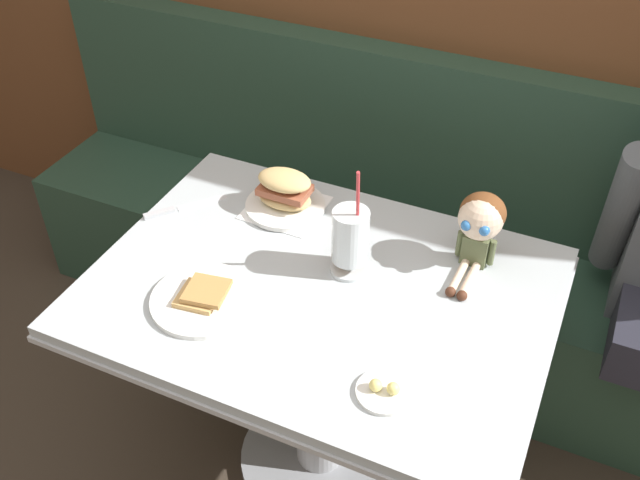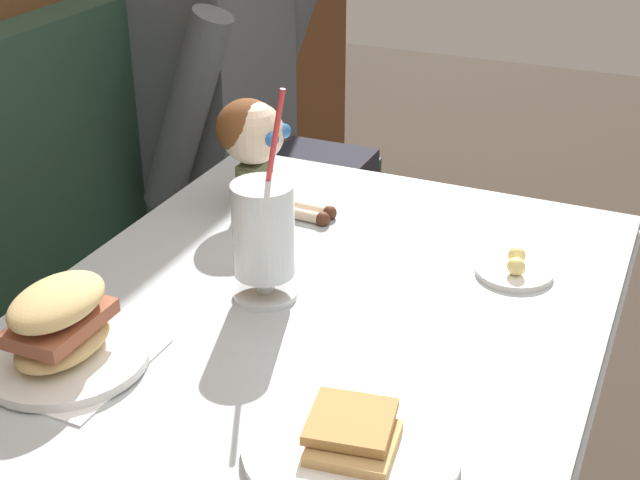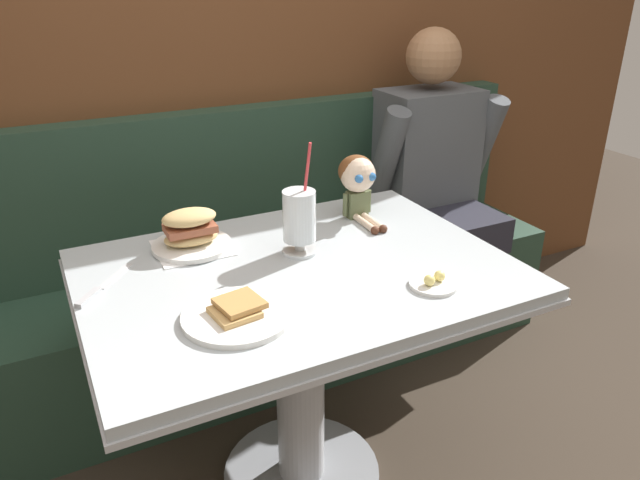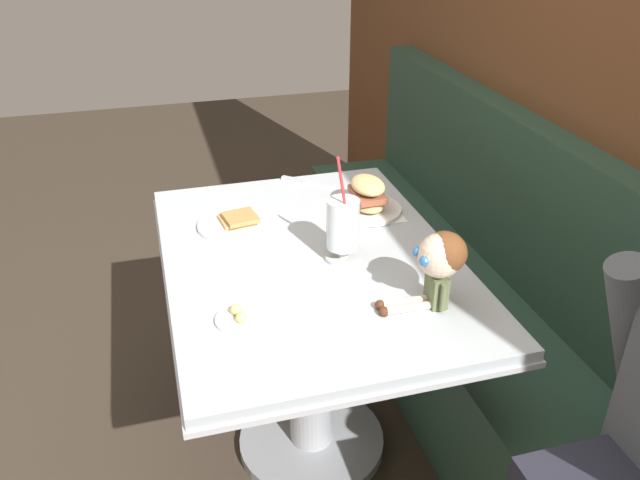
{
  "view_description": "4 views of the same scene",
  "coord_description": "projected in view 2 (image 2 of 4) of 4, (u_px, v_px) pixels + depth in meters",
  "views": [
    {
      "loc": [
        0.52,
        -0.97,
        1.93
      ],
      "look_at": [
        -0.03,
        0.24,
        0.83
      ],
      "focal_mm": 40.34,
      "sensor_mm": 36.0,
      "label": 1
    },
    {
      "loc": [
        -0.97,
        -0.27,
        1.42
      ],
      "look_at": [
        0.12,
        0.21,
        0.81
      ],
      "focal_mm": 50.19,
      "sensor_mm": 36.0,
      "label": 2
    },
    {
      "loc": [
        -0.58,
        -1.09,
        1.46
      ],
      "look_at": [
        0.07,
        0.2,
        0.8
      ],
      "focal_mm": 33.66,
      "sensor_mm": 36.0,
      "label": 3
    },
    {
      "loc": [
        1.52,
        -0.22,
        1.66
      ],
      "look_at": [
        0.08,
        0.19,
        0.83
      ],
      "focal_mm": 36.36,
      "sensor_mm": 36.0,
      "label": 4
    }
  ],
  "objects": [
    {
      "name": "seated_doll",
      "position": [
        253.0,
        139.0,
        1.54
      ],
      "size": [
        0.12,
        0.22,
        0.2
      ],
      "color": "#5B6642",
      "rests_on": "diner_table"
    },
    {
      "name": "butter_saucer",
      "position": [
        514.0,
        269.0,
        1.38
      ],
      "size": [
        0.12,
        0.12,
        0.04
      ],
      "color": "white",
      "rests_on": "diner_table"
    },
    {
      "name": "diner_patron",
      "position": [
        233.0,
        94.0,
        2.16
      ],
      "size": [
        0.55,
        0.48,
        0.81
      ],
      "color": "#4C5156",
      "rests_on": "booth_bench"
    },
    {
      "name": "sandwich_plate",
      "position": [
        62.0,
        333.0,
        1.15
      ],
      "size": [
        0.22,
        0.22,
        0.12
      ],
      "color": "white",
      "rests_on": "diner_table"
    },
    {
      "name": "milkshake_glass",
      "position": [
        264.0,
        236.0,
        1.28
      ],
      "size": [
        0.1,
        0.1,
        0.32
      ],
      "color": "silver",
      "rests_on": "diner_table"
    },
    {
      "name": "diner_table",
      "position": [
        305.0,
        432.0,
        1.35
      ],
      "size": [
        1.11,
        0.81,
        0.74
      ],
      "color": "#B2BCC1",
      "rests_on": "ground"
    },
    {
      "name": "booth_bench",
      "position": [
        1.0,
        436.0,
        1.67
      ],
      "size": [
        2.6,
        0.48,
        1.0
      ],
      "color": "#233D2D",
      "rests_on": "ground"
    },
    {
      "name": "toast_plate",
      "position": [
        351.0,
        444.0,
        1.01
      ],
      "size": [
        0.25,
        0.25,
        0.04
      ],
      "color": "white",
      "rests_on": "diner_table"
    }
  ]
}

